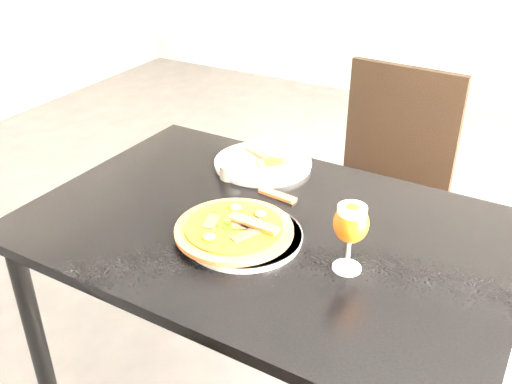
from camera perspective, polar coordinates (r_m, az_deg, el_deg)
The scene contains 10 objects.
ground at distance 2.12m, azimuth -5.47°, elevation -16.68°, with size 6.00×6.00×0.00m, color #535255.
dining_table at distance 1.47m, azimuth 1.04°, elevation -6.20°, with size 1.22×0.82×0.75m.
chair_far at distance 2.11m, azimuth 12.48°, elevation 0.27°, with size 0.46×0.46×0.94m.
plate_main at distance 1.37m, azimuth -1.26°, elevation -4.42°, with size 0.28×0.28×0.01m, color white.
pizza at distance 1.36m, azimuth -2.16°, elevation -3.67°, with size 0.29×0.29×0.03m.
plate_second at distance 1.71m, azimuth 0.70°, elevation 2.90°, with size 0.29×0.29×0.02m, color white.
crust_scraps at distance 1.70m, azimuth 1.31°, elevation 3.21°, with size 0.18×0.13×0.01m.
loose_crust at distance 1.54m, azimuth 2.15°, elevation -0.31°, with size 0.11×0.03×0.01m, color #954B24.
sauce_cup at distance 1.63m, azimuth -2.58°, elevation 2.14°, with size 0.06×0.06×0.04m.
beer_glass at distance 1.22m, azimuth 9.48°, elevation -3.16°, with size 0.08×0.08×0.16m.
Camera 1 is at (0.88, -1.18, 1.52)m, focal length 40.00 mm.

